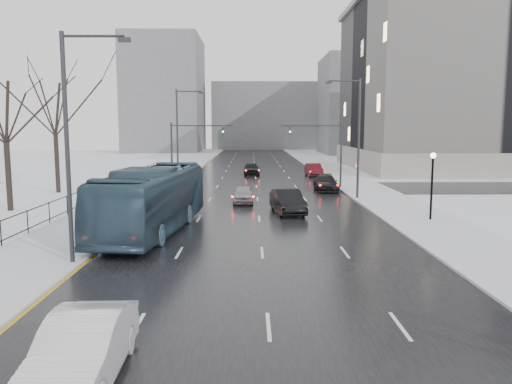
{
  "coord_description": "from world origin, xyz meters",
  "views": [
    {
      "loc": [
        -0.52,
        -1.45,
        6.03
      ],
      "look_at": [
        -0.26,
        25.74,
        2.5
      ],
      "focal_mm": 35.0,
      "sensor_mm": 36.0,
      "label": 1
    }
  ],
  "objects_px": {
    "tree_park_d": "(11,212)",
    "sedan_center_near": "(243,194)",
    "sedan_left_near": "(82,350)",
    "bus": "(153,199)",
    "sedan_center_far": "(251,168)",
    "streetlight_l_near": "(72,137)",
    "sedan_right_far": "(326,183)",
    "streetlight_r_mid": "(356,132)",
    "no_uturn_sign": "(357,168)",
    "lamppost_r_mid": "(432,176)",
    "streetlight_l_far": "(179,131)",
    "mast_signal_right": "(330,147)",
    "tree_park_e": "(59,194)",
    "mast_signal_left": "(182,147)",
    "sedan_right_near": "(288,202)",
    "sedan_right_distant": "(314,170)"
  },
  "relations": [
    {
      "from": "tree_park_d",
      "to": "sedan_center_near",
      "type": "bearing_deg",
      "value": 13.77
    },
    {
      "from": "sedan_left_near",
      "to": "sedan_center_near",
      "type": "relative_size",
      "value": 1.21
    },
    {
      "from": "bus",
      "to": "sedan_center_far",
      "type": "distance_m",
      "value": 35.2
    },
    {
      "from": "streetlight_l_near",
      "to": "sedan_right_far",
      "type": "height_order",
      "value": "streetlight_l_near"
    },
    {
      "from": "streetlight_r_mid",
      "to": "no_uturn_sign",
      "type": "xyz_separation_m",
      "value": [
        1.03,
        4.0,
        -3.32
      ]
    },
    {
      "from": "bus",
      "to": "lamppost_r_mid",
      "type": "bearing_deg",
      "value": 15.98
    },
    {
      "from": "sedan_center_near",
      "to": "streetlight_l_near",
      "type": "bearing_deg",
      "value": -111.3
    },
    {
      "from": "sedan_right_far",
      "to": "sedan_center_far",
      "type": "height_order",
      "value": "sedan_center_far"
    },
    {
      "from": "tree_park_d",
      "to": "streetlight_l_far",
      "type": "bearing_deg",
      "value": 61.85
    },
    {
      "from": "mast_signal_right",
      "to": "no_uturn_sign",
      "type": "bearing_deg",
      "value": -64.89
    },
    {
      "from": "lamppost_r_mid",
      "to": "no_uturn_sign",
      "type": "xyz_separation_m",
      "value": [
        -1.8,
        14.0,
        -0.64
      ]
    },
    {
      "from": "tree_park_e",
      "to": "streetlight_r_mid",
      "type": "bearing_deg",
      "value": -8.63
    },
    {
      "from": "lamppost_r_mid",
      "to": "mast_signal_left",
      "type": "xyz_separation_m",
      "value": [
        -18.33,
        18.0,
        1.16
      ]
    },
    {
      "from": "streetlight_l_near",
      "to": "sedan_right_near",
      "type": "bearing_deg",
      "value": 52.08
    },
    {
      "from": "bus",
      "to": "sedan_right_distant",
      "type": "distance_m",
      "value": 35.46
    },
    {
      "from": "tree_park_e",
      "to": "streetlight_l_near",
      "type": "relative_size",
      "value": 1.35
    },
    {
      "from": "streetlight_l_near",
      "to": "sedan_right_far",
      "type": "bearing_deg",
      "value": 60.04
    },
    {
      "from": "sedan_right_near",
      "to": "sedan_right_distant",
      "type": "height_order",
      "value": "sedan_right_near"
    },
    {
      "from": "mast_signal_left",
      "to": "bus",
      "type": "distance_m",
      "value": 21.18
    },
    {
      "from": "sedan_right_far",
      "to": "mast_signal_left",
      "type": "bearing_deg",
      "value": 171.08
    },
    {
      "from": "streetlight_r_mid",
      "to": "lamppost_r_mid",
      "type": "distance_m",
      "value": 10.73
    },
    {
      "from": "streetlight_r_mid",
      "to": "mast_signal_right",
      "type": "height_order",
      "value": "streetlight_r_mid"
    },
    {
      "from": "sedan_right_far",
      "to": "streetlight_r_mid",
      "type": "bearing_deg",
      "value": -73.46
    },
    {
      "from": "tree_park_e",
      "to": "bus",
      "type": "height_order",
      "value": "tree_park_e"
    },
    {
      "from": "tree_park_d",
      "to": "streetlight_l_far",
      "type": "relative_size",
      "value": 1.25
    },
    {
      "from": "sedan_right_distant",
      "to": "streetlight_r_mid",
      "type": "bearing_deg",
      "value": -90.53
    },
    {
      "from": "tree_park_d",
      "to": "streetlight_l_near",
      "type": "bearing_deg",
      "value": -55.47
    },
    {
      "from": "lamppost_r_mid",
      "to": "sedan_right_near",
      "type": "xyz_separation_m",
      "value": [
        -8.98,
        3.08,
        -2.07
      ]
    },
    {
      "from": "sedan_right_near",
      "to": "streetlight_l_far",
      "type": "bearing_deg",
      "value": 110.43
    },
    {
      "from": "no_uturn_sign",
      "to": "lamppost_r_mid",
      "type": "bearing_deg",
      "value": -82.67
    },
    {
      "from": "tree_park_d",
      "to": "mast_signal_left",
      "type": "height_order",
      "value": "mast_signal_left"
    },
    {
      "from": "bus",
      "to": "sedan_center_near",
      "type": "distance_m",
      "value": 12.24
    },
    {
      "from": "mast_signal_right",
      "to": "sedan_left_near",
      "type": "xyz_separation_m",
      "value": [
        -11.83,
        -38.26,
        -3.26
      ]
    },
    {
      "from": "tree_park_e",
      "to": "streetlight_l_near",
      "type": "height_order",
      "value": "streetlight_l_near"
    },
    {
      "from": "streetlight_l_far",
      "to": "no_uturn_sign",
      "type": "xyz_separation_m",
      "value": [
        17.37,
        -8.0,
        -3.32
      ]
    },
    {
      "from": "no_uturn_sign",
      "to": "streetlight_r_mid",
      "type": "bearing_deg",
      "value": -104.48
    },
    {
      "from": "lamppost_r_mid",
      "to": "mast_signal_right",
      "type": "distance_m",
      "value": 18.41
    },
    {
      "from": "streetlight_l_far",
      "to": "sedan_right_far",
      "type": "distance_m",
      "value": 16.8
    },
    {
      "from": "sedan_right_near",
      "to": "sedan_right_distant",
      "type": "relative_size",
      "value": 1.06
    },
    {
      "from": "streetlight_r_mid",
      "to": "sedan_right_near",
      "type": "xyz_separation_m",
      "value": [
        -6.15,
        -6.92,
        -4.75
      ]
    },
    {
      "from": "mast_signal_left",
      "to": "sedan_right_near",
      "type": "relative_size",
      "value": 1.29
    },
    {
      "from": "streetlight_l_near",
      "to": "mast_signal_left",
      "type": "distance_m",
      "value": 28.05
    },
    {
      "from": "streetlight_r_mid",
      "to": "mast_signal_right",
      "type": "relative_size",
      "value": 1.54
    },
    {
      "from": "no_uturn_sign",
      "to": "tree_park_e",
      "type": "bearing_deg",
      "value": 180.0
    },
    {
      "from": "mast_signal_right",
      "to": "sedan_right_near",
      "type": "xyz_separation_m",
      "value": [
        -5.3,
        -14.92,
        -3.23
      ]
    },
    {
      "from": "streetlight_r_mid",
      "to": "lamppost_r_mid",
      "type": "bearing_deg",
      "value": -74.18
    },
    {
      "from": "streetlight_r_mid",
      "to": "mast_signal_right",
      "type": "bearing_deg",
      "value": 96.0
    },
    {
      "from": "streetlight_r_mid",
      "to": "bus",
      "type": "distance_m",
      "value": 19.73
    },
    {
      "from": "tree_park_e",
      "to": "mast_signal_left",
      "type": "distance_m",
      "value": 12.29
    },
    {
      "from": "tree_park_d",
      "to": "sedan_right_near",
      "type": "distance_m",
      "value": 19.86
    }
  ]
}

